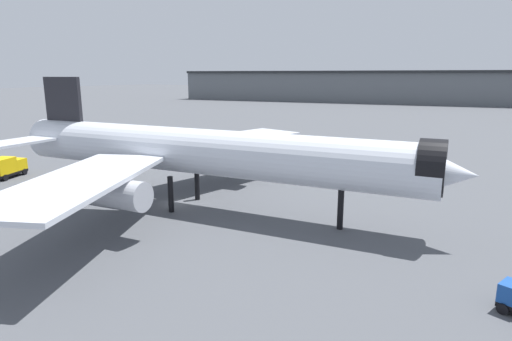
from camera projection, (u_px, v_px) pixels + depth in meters
ground at (177, 204)px, 49.05m from camera, size 900.00×900.00×0.00m
airliner_near_gate at (198, 152)px, 46.35m from camera, size 54.18×49.29×14.23m
terminal_building at (414, 87)px, 217.11m from camera, size 251.80×55.77×28.72m
service_truck_front at (7, 167)px, 61.30m from camera, size 4.05×5.96×3.00m
traffic_cone_near_nose at (255, 153)px, 79.17m from camera, size 0.52×0.52×0.65m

